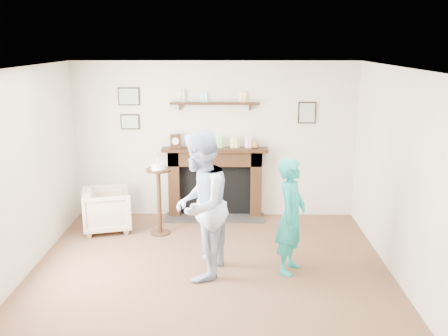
{
  "coord_description": "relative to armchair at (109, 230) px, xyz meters",
  "views": [
    {
      "loc": [
        0.26,
        -5.34,
        2.79
      ],
      "look_at": [
        0.17,
        0.9,
        1.2
      ],
      "focal_mm": 40.0,
      "sensor_mm": 36.0,
      "label": 1
    }
  ],
  "objects": [
    {
      "name": "ground",
      "position": [
        1.61,
        -1.77,
        0.0
      ],
      "size": [
        5.0,
        5.0,
        0.0
      ],
      "primitive_type": "plane",
      "color": "brown",
      "rests_on": "ground"
    },
    {
      "name": "room_shell",
      "position": [
        1.61,
        -1.08,
        1.62
      ],
      "size": [
        4.54,
        5.02,
        2.52
      ],
      "color": "beige",
      "rests_on": "ground"
    },
    {
      "name": "man",
      "position": [
        1.5,
        -1.5,
        0.0
      ],
      "size": [
        0.85,
        1.0,
        1.8
      ],
      "primitive_type": "imported",
      "rotation": [
        0.0,
        0.0,
        -1.78
      ],
      "color": "#AEC5D9",
      "rests_on": "ground"
    },
    {
      "name": "woman",
      "position": [
        2.6,
        -1.36,
        0.0
      ],
      "size": [
        0.52,
        0.62,
        1.44
      ],
      "primitive_type": "imported",
      "rotation": [
        0.0,
        0.0,
        1.18
      ],
      "color": "teal",
      "rests_on": "ground"
    },
    {
      "name": "armchair",
      "position": [
        0.0,
        0.0,
        0.0
      ],
      "size": [
        0.86,
        0.84,
        0.64
      ],
      "primitive_type": "imported",
      "rotation": [
        0.0,
        0.0,
        1.83
      ],
      "color": "tan",
      "rests_on": "ground"
    },
    {
      "name": "pedestal_table",
      "position": [
        0.81,
        -0.14,
        0.7
      ],
      "size": [
        0.36,
        0.36,
        1.14
      ],
      "color": "black",
      "rests_on": "ground"
    }
  ]
}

